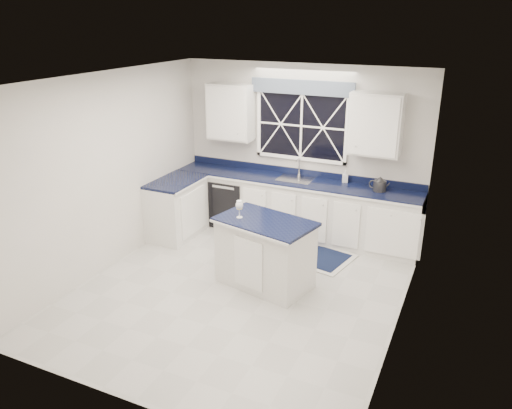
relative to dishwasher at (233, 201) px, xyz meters
The scene contains 13 objects.
ground 2.28m from the dishwasher, 60.57° to the right, with size 4.50×4.50×0.00m, color #B2B2AD.
back_wall 1.48m from the dishwasher, 15.26° to the left, with size 4.00×0.10×2.70m, color silver.
base_cabinets 0.79m from the dishwasher, 12.13° to the right, with size 3.99×1.60×0.90m.
countertop 1.21m from the dishwasher, ahead, with size 3.98×0.64×0.04m, color black.
dishwasher is the anchor object (origin of this frame).
window 1.81m from the dishwasher, 12.95° to the left, with size 1.65×0.09×1.26m.
upper_cabinets 1.86m from the dishwasher, ahead, with size 3.10×0.34×0.90m.
faucet 1.31m from the dishwasher, 10.02° to the left, with size 0.05×0.20×0.30m.
island 2.13m from the dishwasher, 51.43° to the right, with size 1.37×1.00×0.92m.
rug 1.70m from the dishwasher, 21.24° to the right, with size 1.48×1.08×0.02m.
kettle 2.51m from the dishwasher, ahead, with size 0.31×0.19×0.22m.
wine_glass 2.09m from the dishwasher, 60.17° to the right, with size 0.10×0.10×0.23m.
soap_bottle 1.97m from the dishwasher, ahead, with size 0.09×0.09×0.19m, color silver.
Camera 1 is at (2.57, -5.11, 3.37)m, focal length 35.00 mm.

